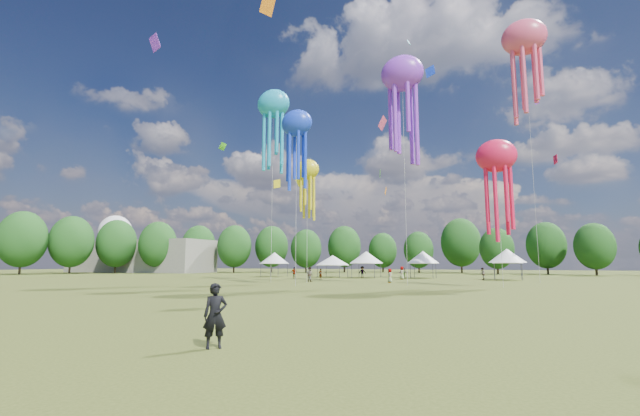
% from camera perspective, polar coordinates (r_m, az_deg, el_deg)
% --- Properties ---
extents(ground, '(300.00, 300.00, 0.00)m').
position_cam_1_polar(ground, '(18.13, -29.39, -13.78)').
color(ground, '#384416').
rests_on(ground, ground).
extents(observer_main, '(0.76, 0.74, 1.75)m').
position_cam_1_polar(observer_main, '(12.36, -13.89, -13.82)').
color(observer_main, black).
rests_on(observer_main, ground).
extents(spectator_near, '(1.06, 0.93, 1.82)m').
position_cam_1_polar(spectator_near, '(53.44, -1.39, -8.91)').
color(spectator_near, gray).
rests_on(spectator_near, ground).
extents(spectators_far, '(27.53, 16.51, 1.85)m').
position_cam_1_polar(spectators_far, '(63.24, 8.71, -8.64)').
color(spectators_far, gray).
rests_on(spectators_far, ground).
extents(festival_tents, '(41.82, 8.18, 4.33)m').
position_cam_1_polar(festival_tents, '(68.62, 7.52, -6.65)').
color(festival_tents, '#47474C').
rests_on(festival_tents, ground).
extents(show_kites, '(34.34, 18.85, 32.23)m').
position_cam_1_polar(show_kites, '(51.80, 12.58, 13.40)').
color(show_kites, blue).
rests_on(show_kites, ground).
extents(small_kites, '(66.36, 57.76, 45.94)m').
position_cam_1_polar(small_kites, '(62.72, 8.23, 19.56)').
color(small_kites, blue).
rests_on(small_kites, ground).
extents(treeline, '(201.57, 95.24, 13.43)m').
position_cam_1_polar(treeline, '(75.92, 9.36, -4.12)').
color(treeline, '#38281C').
rests_on(treeline, ground).
extents(hangar, '(40.00, 12.00, 8.00)m').
position_cam_1_polar(hangar, '(119.71, -23.07, -6.02)').
color(hangar, gray).
rests_on(hangar, ground).
extents(radome, '(9.00, 9.00, 16.00)m').
position_cam_1_polar(radome, '(135.77, -25.81, -3.44)').
color(radome, white).
rests_on(radome, ground).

